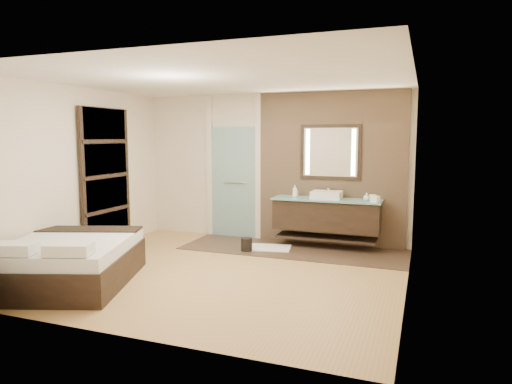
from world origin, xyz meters
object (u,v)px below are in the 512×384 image
at_px(vanity, 326,215).
at_px(waste_bin, 247,245).
at_px(bed, 70,262).
at_px(mirror_unit, 330,152).

height_order(vanity, waste_bin, vanity).
relative_size(vanity, waste_bin, 7.96).
xyz_separation_m(bed, waste_bin, (1.55, 2.37, -0.18)).
xyz_separation_m(vanity, bed, (-2.75, -3.07, -0.28)).
bearing_deg(mirror_unit, bed, -129.67).
bearing_deg(bed, mirror_unit, 31.25).
bearing_deg(vanity, bed, -131.78).
distance_m(mirror_unit, bed, 4.51).
relative_size(bed, waste_bin, 9.63).
bearing_deg(mirror_unit, waste_bin, -141.81).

